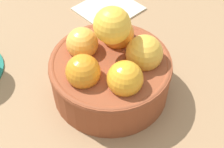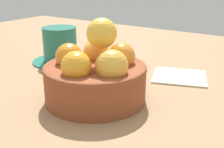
% 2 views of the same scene
% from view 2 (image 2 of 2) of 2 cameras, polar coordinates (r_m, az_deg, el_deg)
% --- Properties ---
extents(ground_plane, '(1.51, 1.19, 0.05)m').
position_cam_2_polar(ground_plane, '(0.47, -3.19, -7.79)').
color(ground_plane, '#997551').
extents(terracotta_bowl, '(0.16, 0.16, 0.13)m').
position_cam_2_polar(terracotta_bowl, '(0.44, -3.24, -0.11)').
color(terracotta_bowl, brown).
rests_on(terracotta_bowl, ground_plane).
extents(coffee_cup, '(0.12, 0.12, 0.08)m').
position_cam_2_polar(coffee_cup, '(0.64, -10.24, 5.33)').
color(coffee_cup, '#1C6E5D').
rests_on(coffee_cup, ground_plane).
extents(folded_napkin, '(0.12, 0.12, 0.01)m').
position_cam_2_polar(folded_napkin, '(0.56, 13.24, -0.34)').
color(folded_napkin, beige).
rests_on(folded_napkin, ground_plane).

